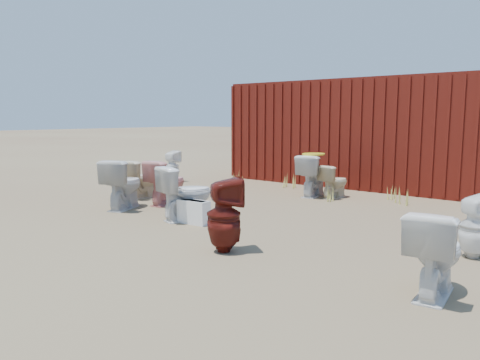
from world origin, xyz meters
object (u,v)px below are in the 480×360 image
Objects in this scene: toilet_front_c at (186,193)px; toilet_back_beige_right at (334,182)px; shipping_container at (362,133)px; toilet_front_pink at (167,182)px; toilet_back_e at (475,226)px; toilet_front_e at (435,253)px; toilet_back_yellowlid at (313,175)px; toilet_back_beige_left at (142,179)px; toilet_front_a at (123,184)px; loose_tank at (194,212)px; toilet_back_a at (172,166)px; toilet_front_maroon at (224,215)px.

toilet_back_beige_right is (0.83, 3.21, -0.10)m from toilet_front_c.
shipping_container is 9.30× the size of toilet_back_beige_right.
toilet_back_e is at bearing 174.38° from toilet_front_pink.
toilet_back_e is at bearing -95.83° from toilet_front_e.
toilet_front_e is at bearing 124.41° from toilet_back_yellowlid.
toilet_back_yellowlid is at bearing -128.48° from toilet_front_pink.
toilet_back_beige_left is 3.75m from toilet_back_beige_right.
toilet_front_c reaches higher than toilet_back_beige_right.
toilet_front_a reaches higher than toilet_back_yellowlid.
loose_tank is (1.74, -0.04, -0.25)m from toilet_front_a.
toilet_front_a is 1.16× the size of toilet_back_beige_left.
toilet_front_c is 3.99m from toilet_front_e.
toilet_front_pink is 1.11× the size of toilet_back_e.
shipping_container is 8.27× the size of toilet_back_e.
toilet_back_yellowlid is at bearing -87.95° from shipping_container.
toilet_front_e reaches higher than loose_tank.
toilet_front_pink is 1.06× the size of toilet_back_a.
toilet_front_e is (3.60, -6.30, -0.81)m from shipping_container.
toilet_front_a reaches higher than toilet_front_c.
toilet_front_a is 1.03× the size of toilet_front_c.
toilet_front_pink is at bearing 49.37° from toilet_back_yellowlid.
toilet_back_e is at bearing 151.17° from toilet_back_beige_right.
toilet_back_beige_right is 0.78× the size of toilet_back_yellowlid.
toilet_front_pink is at bearing -133.89° from toilet_front_a.
toilet_front_c is (1.19, -0.68, 0.01)m from toilet_front_pink.
toilet_front_maroon is 1.76× the size of loose_tank.
shipping_container reaches higher than toilet_front_c.
toilet_back_yellowlid is (-1.19, 4.06, -0.03)m from toilet_front_maroon.
toilet_front_e is at bearing -60.26° from shipping_container.
toilet_front_c is 1.10× the size of toilet_back_a.
toilet_front_c is (-0.32, -5.53, -0.78)m from shipping_container.
toilet_front_maroon is at bearing -36.21° from loose_tank.
toilet_back_a is 1.18× the size of toilet_back_beige_right.
loose_tank is at bearing 155.06° from toilet_front_a.
toilet_back_yellowlid reaches higher than loose_tank.
toilet_back_a is 2.24m from toilet_back_beige_left.
toilet_back_a is (-2.09, 2.05, -0.02)m from toilet_front_pink.
shipping_container is at bearing -66.75° from toilet_back_beige_right.
toilet_back_beige_right is at bearing -58.10° from toilet_front_e.
toilet_front_a reaches higher than toilet_front_e.
toilet_front_c is 1.12× the size of toilet_back_beige_left.
toilet_front_pink reaches higher than loose_tank.
toilet_back_a is (-3.28, 2.74, -0.04)m from toilet_front_c.
toilet_back_beige_right is (4.11, 0.48, -0.06)m from toilet_back_a.
shipping_container is 2.52m from toilet_back_yellowlid.
toilet_back_beige_left is 1.02× the size of toilet_back_e.
toilet_back_a reaches higher than loose_tank.
toilet_back_e reaches higher than loose_tank.
toilet_front_e is 8.01m from toilet_back_a.
toilet_front_a reaches higher than toilet_back_e.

